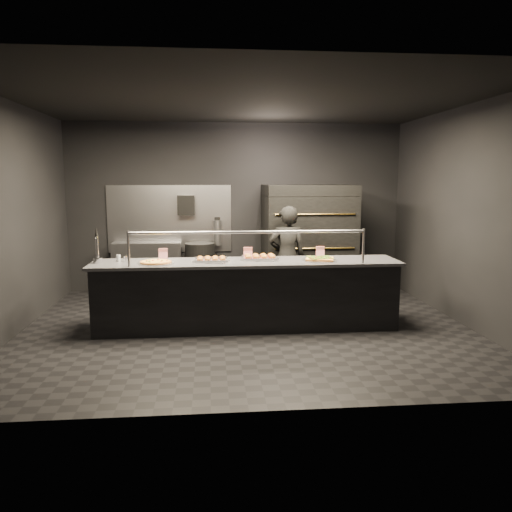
% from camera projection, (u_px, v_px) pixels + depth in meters
% --- Properties ---
extents(room, '(6.04, 6.00, 3.00)m').
position_uv_depth(room, '(245.00, 218.00, 6.63)').
color(room, black).
rests_on(room, ground).
extents(service_counter, '(4.10, 0.78, 1.37)m').
position_uv_depth(service_counter, '(247.00, 294.00, 6.74)').
color(service_counter, black).
rests_on(service_counter, ground).
extents(pizza_oven, '(1.50, 1.23, 1.91)m').
position_uv_depth(pizza_oven, '(308.00, 240.00, 8.64)').
color(pizza_oven, black).
rests_on(pizza_oven, ground).
extents(prep_shelf, '(1.20, 0.35, 0.90)m').
position_uv_depth(prep_shelf, '(148.00, 267.00, 8.88)').
color(prep_shelf, '#99999E').
rests_on(prep_shelf, ground).
extents(towel_dispenser, '(0.30, 0.20, 0.35)m').
position_uv_depth(towel_dispenser, '(186.00, 205.00, 8.84)').
color(towel_dispenser, black).
rests_on(towel_dispenser, room).
extents(fire_extinguisher, '(0.14, 0.14, 0.51)m').
position_uv_depth(fire_extinguisher, '(217.00, 232.00, 8.98)').
color(fire_extinguisher, '#B2B2B7').
rests_on(fire_extinguisher, room).
extents(beer_tap, '(0.12, 0.17, 0.47)m').
position_uv_depth(beer_tap, '(97.00, 253.00, 6.49)').
color(beer_tap, silver).
rests_on(beer_tap, service_counter).
extents(round_pizza, '(0.47, 0.47, 0.03)m').
position_uv_depth(round_pizza, '(156.00, 262.00, 6.47)').
color(round_pizza, silver).
rests_on(round_pizza, service_counter).
extents(slider_tray_a, '(0.51, 0.45, 0.07)m').
position_uv_depth(slider_tray_a, '(211.00, 260.00, 6.62)').
color(slider_tray_a, silver).
rests_on(slider_tray_a, service_counter).
extents(slider_tray_b, '(0.55, 0.47, 0.08)m').
position_uv_depth(slider_tray_b, '(260.00, 257.00, 6.79)').
color(slider_tray_b, silver).
rests_on(slider_tray_b, service_counter).
extents(square_pizza, '(0.46, 0.46, 0.05)m').
position_uv_depth(square_pizza, '(320.00, 259.00, 6.70)').
color(square_pizza, silver).
rests_on(square_pizza, service_counter).
extents(condiment_jar, '(0.14, 0.05, 0.09)m').
position_uv_depth(condiment_jar, '(121.00, 258.00, 6.62)').
color(condiment_jar, silver).
rests_on(condiment_jar, service_counter).
extents(tent_cards, '(2.31, 0.04, 0.15)m').
position_uv_depth(tent_cards, '(244.00, 252.00, 6.93)').
color(tent_cards, white).
rests_on(tent_cards, service_counter).
extents(trash_bin, '(0.53, 0.53, 0.89)m').
position_uv_depth(trash_bin, '(200.00, 268.00, 8.86)').
color(trash_bin, black).
rests_on(trash_bin, ground).
extents(worker, '(0.59, 0.40, 1.60)m').
position_uv_depth(worker, '(287.00, 257.00, 7.79)').
color(worker, black).
rests_on(worker, ground).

